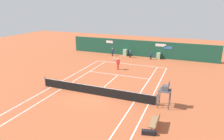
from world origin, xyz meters
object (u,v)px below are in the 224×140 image
Objects in this scene: umpire_chair at (165,90)px; ball_kid_centre_post at (130,53)px; ball_kid_right_post at (151,55)px; tennis_ball_by_sideline at (134,68)px; player_on_baseline at (118,63)px; tennis_ball_mid_court at (103,67)px; tennis_ball_near_service_line at (109,66)px; equipment_bag at (150,133)px; player_bench at (155,121)px; ball_kid_left_post at (112,51)px.

umpire_chair reaches higher than ball_kid_centre_post.
tennis_ball_by_sideline is at bearing 82.48° from ball_kid_right_post.
tennis_ball_mid_court is at bearing 6.44° from player_on_baseline.
tennis_ball_mid_court is at bearing 55.37° from ball_kid_right_post.
tennis_ball_near_service_line is at bearing -178.35° from tennis_ball_by_sideline.
ball_kid_centre_post reaches higher than tennis_ball_by_sideline.
umpire_chair is at bearing 139.32° from player_on_baseline.
ball_kid_right_post is 3.49m from ball_kid_centre_post.
ball_kid_right_post is (-4.10, 19.96, 0.56)m from equipment_bag.
tennis_ball_by_sideline is (2.41, -5.73, -0.68)m from ball_kid_centre_post.
equipment_bag is at bearing 169.84° from player_bench.
player_bench is at bearing 121.46° from ball_kid_left_post.
tennis_ball_near_service_line is at bearing 87.35° from ball_kid_centre_post.
ball_kid_centre_post is at bearing 26.95° from umpire_chair.
tennis_ball_by_sideline is (-5.36, 13.23, -0.48)m from player_bench.
ball_kid_right_post is at bearing 101.61° from equipment_bag.
tennis_ball_by_sideline is at bearing 135.76° from ball_kid_left_post.
tennis_ball_by_sideline is at bearing 123.88° from ball_kid_centre_post.
ball_kid_right_post reaches higher than equipment_bag.
player_bench reaches higher than equipment_bag.
ball_kid_left_post reaches higher than equipment_bag.
player_bench reaches higher than tennis_ball_by_sideline.
tennis_ball_mid_court is (-9.47, 13.02, -0.13)m from equipment_bag.
tennis_ball_near_service_line is (-9.30, 9.66, -1.56)m from umpire_chair.
ball_kid_right_post is (3.07, 7.00, -0.23)m from player_on_baseline.
ball_kid_centre_post is at bearing -78.57° from player_on_baseline.
equipment_bag is 15.75× the size of tennis_ball_mid_court.
ball_kid_left_post is at bearing 134.31° from tennis_ball_by_sideline.
ball_kid_left_post is at bearing 100.58° from tennis_ball_mid_court.
ball_kid_right_post is at bearing -168.96° from ball_kid_centre_post.
tennis_ball_near_service_line is (-9.01, 14.13, -0.13)m from equipment_bag.
equipment_bag is 15.15m from tennis_ball_by_sideline.
tennis_ball_by_sideline is 1.00× the size of tennis_ball_near_service_line.
ball_kid_right_post is 7.66m from tennis_ball_near_service_line.
player_on_baseline is at bearing 69.43° from ball_kid_right_post.
player_bench is 16.03m from tennis_ball_near_service_line.
equipment_bag reaches higher than tennis_ball_by_sideline.
tennis_ball_near_service_line is 1.00× the size of tennis_ball_mid_court.
umpire_chair is at bearing 126.97° from ball_kid_left_post.
umpire_chair is 13.50m from tennis_ball_near_service_line.
equipment_bag reaches higher than tennis_ball_near_service_line.
umpire_chair reaches higher than ball_kid_right_post.
player_on_baseline is 1.48× the size of ball_kid_centre_post.
ball_kid_right_post is 8.80m from tennis_ball_mid_court.
tennis_ball_near_service_line is at bearing 108.20° from ball_kid_left_post.
player_on_baseline is at bearing -1.58° from tennis_ball_mid_court.
umpire_chair is 34.89× the size of tennis_ball_near_service_line.
tennis_ball_mid_court is at bearing 85.86° from ball_kid_centre_post.
player_on_baseline reaches higher than tennis_ball_by_sideline.
player_on_baseline is 1.46× the size of ball_kid_right_post.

